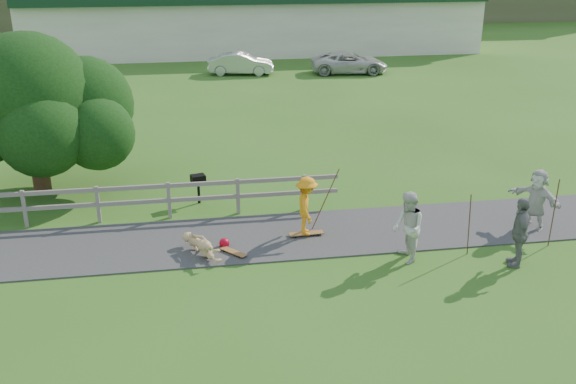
{
  "coord_description": "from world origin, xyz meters",
  "views": [
    {
      "loc": [
        -1.37,
        -14.25,
        7.5
      ],
      "look_at": [
        1.28,
        2.0,
        1.1
      ],
      "focal_mm": 40.0,
      "sensor_mm": 36.0,
      "label": 1
    }
  ],
  "objects_px": {
    "spectator_b": "(519,232)",
    "car_silver": "(241,64)",
    "spectator_a": "(408,228)",
    "skater_fallen": "(202,246)",
    "skater_rider": "(307,209)",
    "car_white": "(349,63)",
    "tree": "(33,123)",
    "spectator_d": "(537,199)",
    "bbq": "(199,189)"
  },
  "relations": [
    {
      "from": "skater_fallen",
      "to": "bbq",
      "type": "relative_size",
      "value": 1.68
    },
    {
      "from": "spectator_b",
      "to": "car_silver",
      "type": "height_order",
      "value": "spectator_b"
    },
    {
      "from": "spectator_d",
      "to": "car_silver",
      "type": "height_order",
      "value": "spectator_d"
    },
    {
      "from": "skater_fallen",
      "to": "bbq",
      "type": "height_order",
      "value": "bbq"
    },
    {
      "from": "car_silver",
      "to": "spectator_d",
      "type": "bearing_deg",
      "value": -156.23
    },
    {
      "from": "spectator_b",
      "to": "skater_rider",
      "type": "bearing_deg",
      "value": -96.95
    },
    {
      "from": "skater_rider",
      "to": "bbq",
      "type": "distance_m",
      "value": 4.08
    },
    {
      "from": "skater_rider",
      "to": "spectator_a",
      "type": "height_order",
      "value": "spectator_a"
    },
    {
      "from": "skater_rider",
      "to": "spectator_d",
      "type": "xyz_separation_m",
      "value": [
        6.4,
        -0.48,
        0.06
      ]
    },
    {
      "from": "spectator_a",
      "to": "car_silver",
      "type": "distance_m",
      "value": 25.4
    },
    {
      "from": "skater_fallen",
      "to": "spectator_d",
      "type": "distance_m",
      "value": 9.28
    },
    {
      "from": "spectator_b",
      "to": "car_white",
      "type": "bearing_deg",
      "value": -165.06
    },
    {
      "from": "skater_fallen",
      "to": "car_silver",
      "type": "relative_size",
      "value": 0.39
    },
    {
      "from": "skater_fallen",
      "to": "spectator_a",
      "type": "distance_m",
      "value": 5.24
    },
    {
      "from": "spectator_a",
      "to": "spectator_d",
      "type": "xyz_separation_m",
      "value": [
        4.18,
        1.31,
        -0.04
      ]
    },
    {
      "from": "skater_rider",
      "to": "car_white",
      "type": "distance_m",
      "value": 23.91
    },
    {
      "from": "spectator_b",
      "to": "car_silver",
      "type": "relative_size",
      "value": 0.45
    },
    {
      "from": "tree",
      "to": "bbq",
      "type": "bearing_deg",
      "value": -21.09
    },
    {
      "from": "spectator_b",
      "to": "tree",
      "type": "bearing_deg",
      "value": -100.13
    },
    {
      "from": "skater_fallen",
      "to": "tree",
      "type": "bearing_deg",
      "value": 103.14
    },
    {
      "from": "car_silver",
      "to": "bbq",
      "type": "xyz_separation_m",
      "value": [
        -3.23,
        -20.61,
        -0.19
      ]
    },
    {
      "from": "skater_rider",
      "to": "skater_fallen",
      "type": "height_order",
      "value": "skater_rider"
    },
    {
      "from": "skater_fallen",
      "to": "spectator_b",
      "type": "xyz_separation_m",
      "value": [
        7.7,
        -1.77,
        0.61
      ]
    },
    {
      "from": "skater_fallen",
      "to": "spectator_b",
      "type": "height_order",
      "value": "spectator_b"
    },
    {
      "from": "spectator_d",
      "to": "tree",
      "type": "relative_size",
      "value": 0.28
    },
    {
      "from": "skater_fallen",
      "to": "spectator_b",
      "type": "relative_size",
      "value": 0.86
    },
    {
      "from": "car_silver",
      "to": "car_white",
      "type": "xyz_separation_m",
      "value": [
        6.62,
        -0.69,
        -0.0
      ]
    },
    {
      "from": "skater_rider",
      "to": "tree",
      "type": "relative_size",
      "value": 0.26
    },
    {
      "from": "car_silver",
      "to": "skater_rider",
      "type": "bearing_deg",
      "value": -171.23
    },
    {
      "from": "car_white",
      "to": "tree",
      "type": "bearing_deg",
      "value": 146.77
    },
    {
      "from": "tree",
      "to": "car_white",
      "type": "bearing_deg",
      "value": 50.51
    },
    {
      "from": "skater_fallen",
      "to": "car_silver",
      "type": "bearing_deg",
      "value": 53.74
    },
    {
      "from": "skater_rider",
      "to": "car_white",
      "type": "bearing_deg",
      "value": -11.82
    },
    {
      "from": "spectator_a",
      "to": "skater_rider",
      "type": "bearing_deg",
      "value": -128.28
    },
    {
      "from": "spectator_d",
      "to": "car_white",
      "type": "relative_size",
      "value": 0.37
    },
    {
      "from": "car_white",
      "to": "tree",
      "type": "relative_size",
      "value": 0.74
    },
    {
      "from": "bbq",
      "to": "spectator_a",
      "type": "bearing_deg",
      "value": -57.99
    },
    {
      "from": "spectator_a",
      "to": "tree",
      "type": "relative_size",
      "value": 0.29
    },
    {
      "from": "bbq",
      "to": "car_silver",
      "type": "bearing_deg",
      "value": 66.31
    },
    {
      "from": "skater_rider",
      "to": "tree",
      "type": "xyz_separation_m",
      "value": [
        -7.79,
        4.85,
        1.46
      ]
    },
    {
      "from": "spectator_a",
      "to": "bbq",
      "type": "distance_m",
      "value": 6.91
    },
    {
      "from": "skater_rider",
      "to": "spectator_a",
      "type": "xyz_separation_m",
      "value": [
        2.22,
        -1.79,
        0.1
      ]
    },
    {
      "from": "car_silver",
      "to": "bbq",
      "type": "relative_size",
      "value": 4.31
    },
    {
      "from": "spectator_d",
      "to": "car_silver",
      "type": "distance_m",
      "value": 24.76
    },
    {
      "from": "spectator_a",
      "to": "car_silver",
      "type": "relative_size",
      "value": 0.46
    },
    {
      "from": "car_white",
      "to": "spectator_b",
      "type": "bearing_deg",
      "value": -178.69
    },
    {
      "from": "spectator_b",
      "to": "tree",
      "type": "xyz_separation_m",
      "value": [
        -12.64,
        7.3,
        1.37
      ]
    },
    {
      "from": "skater_rider",
      "to": "skater_fallen",
      "type": "bearing_deg",
      "value": 108.74
    },
    {
      "from": "spectator_a",
      "to": "car_white",
      "type": "xyz_separation_m",
      "value": [
        4.82,
        24.64,
        -0.26
      ]
    },
    {
      "from": "skater_rider",
      "to": "bbq",
      "type": "relative_size",
      "value": 1.77
    }
  ]
}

